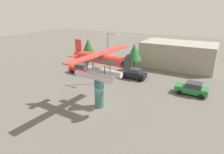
{
  "coord_description": "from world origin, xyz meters",
  "views": [
    {
      "loc": [
        11.68,
        -17.11,
        11.13
      ],
      "look_at": [
        0.0,
        3.0,
        2.84
      ],
      "focal_mm": 30.97,
      "sensor_mm": 36.0,
      "label": 1
    }
  ],
  "objects_px": {
    "display_pedestal": "(99,92)",
    "car_near_red": "(81,68)",
    "tree_east": "(134,52)",
    "floatplane_monument": "(99,63)",
    "car_mid_black": "(134,74)",
    "car_far_green": "(192,89)",
    "storefront_building": "(178,55)",
    "tree_west": "(88,47)",
    "streetlight_primary": "(109,55)"
  },
  "relations": [
    {
      "from": "floatplane_monument",
      "to": "car_mid_black",
      "type": "bearing_deg",
      "value": 95.31
    },
    {
      "from": "car_mid_black",
      "to": "storefront_building",
      "type": "height_order",
      "value": "storefront_building"
    },
    {
      "from": "tree_west",
      "to": "tree_east",
      "type": "bearing_deg",
      "value": -1.82
    },
    {
      "from": "floatplane_monument",
      "to": "tree_east",
      "type": "relative_size",
      "value": 2.03
    },
    {
      "from": "storefront_building",
      "to": "floatplane_monument",
      "type": "bearing_deg",
      "value": -100.27
    },
    {
      "from": "tree_east",
      "to": "car_near_red",
      "type": "bearing_deg",
      "value": -140.41
    },
    {
      "from": "display_pedestal",
      "to": "tree_east",
      "type": "xyz_separation_m",
      "value": [
        -2.35,
        15.24,
        1.67
      ]
    },
    {
      "from": "car_far_green",
      "to": "storefront_building",
      "type": "distance_m",
      "value": 13.79
    },
    {
      "from": "storefront_building",
      "to": "tree_east",
      "type": "distance_m",
      "value": 9.42
    },
    {
      "from": "car_far_green",
      "to": "floatplane_monument",
      "type": "bearing_deg",
      "value": 46.16
    },
    {
      "from": "display_pedestal",
      "to": "car_mid_black",
      "type": "height_order",
      "value": "display_pedestal"
    },
    {
      "from": "car_mid_black",
      "to": "tree_west",
      "type": "relative_size",
      "value": 0.82
    },
    {
      "from": "floatplane_monument",
      "to": "car_mid_black",
      "type": "relative_size",
      "value": 2.48
    },
    {
      "from": "tree_west",
      "to": "tree_east",
      "type": "xyz_separation_m",
      "value": [
        10.79,
        -0.34,
        0.11
      ]
    },
    {
      "from": "car_mid_black",
      "to": "tree_west",
      "type": "height_order",
      "value": "tree_west"
    },
    {
      "from": "floatplane_monument",
      "to": "tree_west",
      "type": "relative_size",
      "value": 2.03
    },
    {
      "from": "floatplane_monument",
      "to": "storefront_building",
      "type": "xyz_separation_m",
      "value": [
        3.99,
        22.01,
        -3.03
      ]
    },
    {
      "from": "car_mid_black",
      "to": "car_far_green",
      "type": "relative_size",
      "value": 1.0
    },
    {
      "from": "display_pedestal",
      "to": "tree_east",
      "type": "distance_m",
      "value": 15.51
    },
    {
      "from": "car_near_red",
      "to": "streetlight_primary",
      "type": "xyz_separation_m",
      "value": [
        7.08,
        -1.77,
        3.64
      ]
    },
    {
      "from": "display_pedestal",
      "to": "streetlight_primary",
      "type": "bearing_deg",
      "value": 112.2
    },
    {
      "from": "storefront_building",
      "to": "tree_east",
      "type": "relative_size",
      "value": 2.67
    },
    {
      "from": "car_mid_black",
      "to": "car_far_green",
      "type": "bearing_deg",
      "value": 168.65
    },
    {
      "from": "tree_east",
      "to": "storefront_building",
      "type": "bearing_deg",
      "value": 46.23
    },
    {
      "from": "car_far_green",
      "to": "storefront_building",
      "type": "height_order",
      "value": "storefront_building"
    },
    {
      "from": "streetlight_primary",
      "to": "storefront_building",
      "type": "relative_size",
      "value": 0.57
    },
    {
      "from": "car_mid_black",
      "to": "storefront_building",
      "type": "relative_size",
      "value": 0.31
    },
    {
      "from": "car_near_red",
      "to": "tree_west",
      "type": "bearing_deg",
      "value": -64.75
    },
    {
      "from": "display_pedestal",
      "to": "car_far_green",
      "type": "distance_m",
      "value": 12.87
    },
    {
      "from": "storefront_building",
      "to": "tree_west",
      "type": "distance_m",
      "value": 18.44
    },
    {
      "from": "car_mid_black",
      "to": "streetlight_primary",
      "type": "height_order",
      "value": "streetlight_primary"
    },
    {
      "from": "car_mid_black",
      "to": "car_near_red",
      "type": "bearing_deg",
      "value": 12.71
    },
    {
      "from": "display_pedestal",
      "to": "tree_west",
      "type": "distance_m",
      "value": 20.44
    },
    {
      "from": "streetlight_primary",
      "to": "car_mid_black",
      "type": "bearing_deg",
      "value": 57.94
    },
    {
      "from": "floatplane_monument",
      "to": "storefront_building",
      "type": "relative_size",
      "value": 0.76
    },
    {
      "from": "car_far_green",
      "to": "storefront_building",
      "type": "relative_size",
      "value": 0.31
    },
    {
      "from": "floatplane_monument",
      "to": "tree_east",
      "type": "height_order",
      "value": "floatplane_monument"
    },
    {
      "from": "car_near_red",
      "to": "streetlight_primary",
      "type": "height_order",
      "value": "streetlight_primary"
    },
    {
      "from": "display_pedestal",
      "to": "tree_west",
      "type": "bearing_deg",
      "value": 130.13
    },
    {
      "from": "display_pedestal",
      "to": "car_near_red",
      "type": "height_order",
      "value": "display_pedestal"
    },
    {
      "from": "car_near_red",
      "to": "tree_east",
      "type": "xyz_separation_m",
      "value": [
        7.64,
        6.32,
        2.68
      ]
    },
    {
      "from": "car_far_green",
      "to": "tree_west",
      "type": "distance_m",
      "value": 23.15
    },
    {
      "from": "car_mid_black",
      "to": "tree_east",
      "type": "xyz_separation_m",
      "value": [
        -1.89,
        4.17,
        2.68
      ]
    },
    {
      "from": "display_pedestal",
      "to": "car_far_green",
      "type": "height_order",
      "value": "display_pedestal"
    },
    {
      "from": "streetlight_primary",
      "to": "tree_west",
      "type": "bearing_deg",
      "value": 140.47
    },
    {
      "from": "car_near_red",
      "to": "car_far_green",
      "type": "distance_m",
      "value": 18.95
    },
    {
      "from": "floatplane_monument",
      "to": "display_pedestal",
      "type": "bearing_deg",
      "value": -180.0
    },
    {
      "from": "car_near_red",
      "to": "tree_west",
      "type": "relative_size",
      "value": 0.82
    },
    {
      "from": "display_pedestal",
      "to": "car_mid_black",
      "type": "xyz_separation_m",
      "value": [
        -0.46,
        11.07,
        -1.02
      ]
    },
    {
      "from": "storefront_building",
      "to": "car_far_green",
      "type": "bearing_deg",
      "value": -69.33
    }
  ]
}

